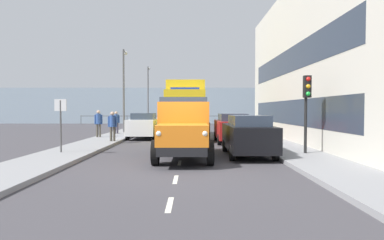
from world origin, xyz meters
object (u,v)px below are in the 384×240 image
Objects in this scene: pedestrian_strolling at (98,121)px; traffic_light_near at (307,97)px; car_red_kerbside_1 at (232,128)px; truck_vintage_orange at (184,130)px; pedestrian_by_lamp at (116,121)px; car_black_kerbside_near at (248,135)px; car_white_oppositeside_0 at (144,125)px; lamp_post_promenade at (124,83)px; lorry_cargo_yellow at (186,108)px; lamp_post_far at (148,90)px; pedestrian_couple_b at (112,124)px; street_sign at (61,116)px.

pedestrian_strolling is 0.55× the size of traffic_light_near.
truck_vintage_orange is at bearing 67.51° from car_red_kerbside_1.
pedestrian_by_lamp is (-0.43, -3.12, -0.06)m from pedestrian_strolling.
car_black_kerbside_near is at bearing -159.36° from truck_vintage_orange.
car_white_oppositeside_0 is 0.60× the size of lamp_post_promenade.
lamp_post_promenade is at bearing -51.69° from traffic_light_near.
pedestrian_by_lamp reaches higher than car_red_kerbside_1.
car_white_oppositeside_0 is at bearing 116.81° from lamp_post_promenade.
truck_vintage_orange reaches higher than car_black_kerbside_near.
pedestrian_strolling is (5.83, -8.66, 0.01)m from truck_vintage_orange.
lamp_post_promenade is (5.08, -3.72, 2.02)m from lorry_cargo_yellow.
car_black_kerbside_near is 0.63× the size of lamp_post_far.
pedestrian_strolling reaches higher than car_black_kerbside_near.
lorry_cargo_yellow is at bearing 143.79° from lamp_post_promenade.
pedestrian_couple_b is 20.80m from lamp_post_far.
car_red_kerbside_1 is (-2.79, 3.46, -1.18)m from lorry_cargo_yellow.
truck_vintage_orange is 7.01m from car_red_kerbside_1.
car_red_kerbside_1 is 1.34× the size of traffic_light_near.
pedestrian_by_lamp is 3.51m from lamp_post_promenade.
car_black_kerbside_near is 1.10× the size of car_white_oppositeside_0.
pedestrian_by_lamp reaches higher than car_white_oppositeside_0.
car_black_kerbside_near is 26.82m from lamp_post_far.
lamp_post_promenade is at bearing -69.20° from truck_vintage_orange.
car_white_oppositeside_0 is at bearing -46.83° from traffic_light_near.
lamp_post_far reaches higher than car_black_kerbside_near.
car_white_oppositeside_0 is (2.84, 0.72, -1.18)m from lorry_cargo_yellow.
car_white_oppositeside_0 is 2.25× the size of pedestrian_strolling.
lamp_post_far is at bearing -87.97° from pedestrian_couple_b.
street_sign is (5.23, -1.04, 0.50)m from truck_vintage_orange.
traffic_light_near is (-2.36, 5.77, 1.58)m from car_red_kerbside_1.
car_white_oppositeside_0 is (5.63, -8.21, -0.00)m from car_black_kerbside_near.
lamp_post_promenade reaches higher than lorry_cargo_yellow.
truck_vintage_orange reaches higher than car_red_kerbside_1.
pedestrian_by_lamp is 15.05m from lamp_post_far.
lorry_cargo_yellow is 17.40m from lamp_post_far.
traffic_light_near reaches higher than car_black_kerbside_near.
truck_vintage_orange reaches higher than street_sign.
pedestrian_strolling reaches higher than car_red_kerbside_1.
car_red_kerbside_1 is 2.44× the size of pedestrian_strolling.
car_red_kerbside_1 is at bearing -112.49° from truck_vintage_orange.
traffic_light_near is (-10.87, 7.96, 1.28)m from pedestrian_strolling.
traffic_light_near is 16.58m from lamp_post_promenade.
pedestrian_strolling is at bearing -56.04° from truck_vintage_orange.
car_red_kerbside_1 is (-2.68, -6.47, -0.28)m from truck_vintage_orange.
lamp_post_far reaches higher than car_red_kerbside_1.
street_sign is at bearing -11.27° from truck_vintage_orange.
truck_vintage_orange is 3.20× the size of pedestrian_strolling.
pedestrian_by_lamp is at bearing -53.14° from car_black_kerbside_near.
truck_vintage_orange is 10.44m from pedestrian_strolling.
car_black_kerbside_near is 15.23m from lamp_post_promenade.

